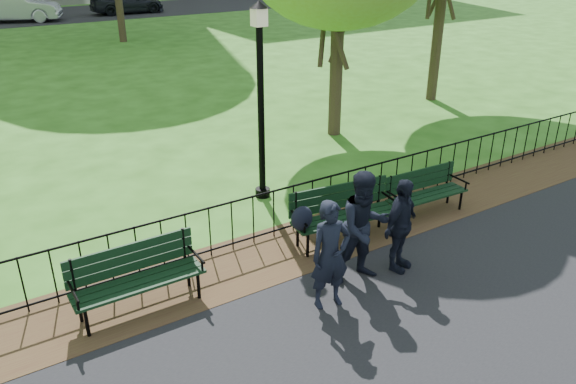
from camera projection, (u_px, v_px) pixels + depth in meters
ground at (355, 289)px, 8.35m from camera, size 120.00×120.00×0.00m
dirt_strip at (299, 245)px, 9.50m from camera, size 60.00×1.60×0.01m
far_street at (4, 19)px, 35.15m from camera, size 70.00×9.00×0.01m
iron_fence at (284, 209)px, 9.68m from camera, size 24.06×0.06×1.00m
park_bench_main at (330, 211)px, 9.28m from camera, size 2.06×0.82×1.06m
park_bench_left_a at (135, 271)px, 7.72m from camera, size 1.81×0.57×1.03m
park_bench_right_a at (424, 188)px, 10.40m from camera, size 1.66×0.59×0.93m
lamppost at (261, 97)px, 10.46m from camera, size 0.34×0.34×3.76m
person_left at (330, 255)px, 7.67m from camera, size 0.64×0.47×1.60m
person_mid at (364, 227)px, 8.24m from camera, size 0.92×0.59×1.75m
person_right at (401, 226)px, 8.54m from camera, size 0.96×0.64×1.52m
sedan_silver at (15, 7)px, 33.45m from camera, size 5.40×3.45×1.68m
sedan_dark at (127, 3)px, 37.15m from camera, size 4.80×2.01×1.38m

